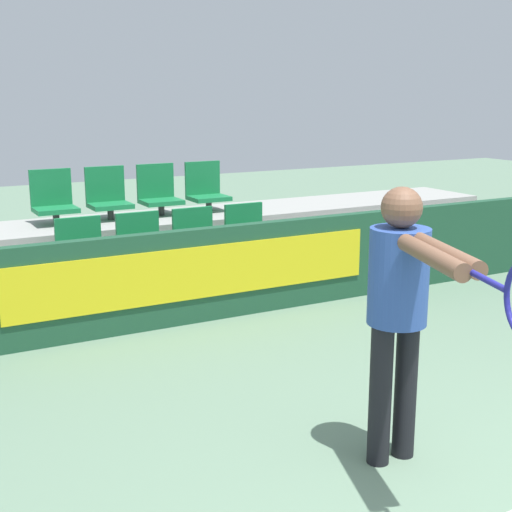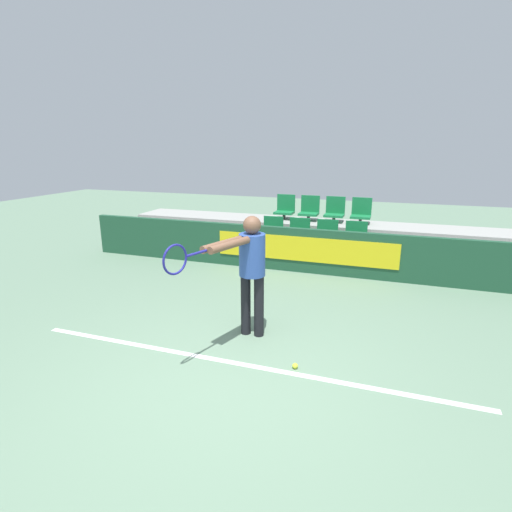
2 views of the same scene
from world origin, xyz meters
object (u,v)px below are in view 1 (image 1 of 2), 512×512
(stadium_chair_6, at_px, (159,193))
(tennis_player, at_px, (403,298))
(stadium_chair_1, at_px, (141,246))
(stadium_chair_3, at_px, (248,235))
(stadium_chair_4, at_px, (53,200))
(stadium_chair_7, at_px, (206,190))
(stadium_chair_5, at_px, (108,196))
(stadium_chair_2, at_px, (197,240))
(stadium_chair_0, at_px, (82,252))

(stadium_chair_6, xyz_separation_m, tennis_player, (-0.39, -4.76, 0.03))
(stadium_chair_1, height_order, stadium_chair_3, same)
(stadium_chair_4, xyz_separation_m, stadium_chair_7, (1.79, 0.00, 0.00))
(stadium_chair_3, xyz_separation_m, stadium_chair_4, (-1.79, 1.06, 0.36))
(stadium_chair_5, bearing_deg, stadium_chair_4, 180.00)
(stadium_chair_3, bearing_deg, stadium_chair_7, 90.00)
(stadium_chair_3, bearing_deg, tennis_player, -104.98)
(stadium_chair_1, xyz_separation_m, stadium_chair_6, (0.60, 1.06, 0.36))
(stadium_chair_3, relative_size, stadium_chair_7, 1.00)
(stadium_chair_7, relative_size, tennis_player, 0.36)
(stadium_chair_2, height_order, stadium_chair_3, same)
(stadium_chair_3, distance_m, stadium_chair_4, 2.11)
(stadium_chair_4, distance_m, stadium_chair_7, 1.79)
(stadium_chair_4, relative_size, stadium_chair_6, 1.00)
(stadium_chair_6, bearing_deg, stadium_chair_1, -119.39)
(stadium_chair_4, distance_m, stadium_chair_6, 1.19)
(stadium_chair_6, distance_m, tennis_player, 4.78)
(stadium_chair_1, height_order, stadium_chair_2, same)
(stadium_chair_1, relative_size, stadium_chair_7, 1.00)
(stadium_chair_0, height_order, tennis_player, tennis_player)
(stadium_chair_7, bearing_deg, tennis_player, -101.76)
(stadium_chair_0, xyz_separation_m, stadium_chair_4, (0.00, 1.06, 0.36))
(stadium_chair_0, distance_m, stadium_chair_5, 1.27)
(stadium_chair_7, bearing_deg, stadium_chair_5, 180.00)
(stadium_chair_1, bearing_deg, stadium_chair_0, 180.00)
(stadium_chair_4, bearing_deg, stadium_chair_6, 0.00)
(stadium_chair_1, bearing_deg, stadium_chair_2, 0.00)
(stadium_chair_0, distance_m, stadium_chair_3, 1.79)
(stadium_chair_4, height_order, tennis_player, tennis_player)
(stadium_chair_0, bearing_deg, stadium_chair_6, 41.59)
(stadium_chair_2, distance_m, tennis_player, 3.74)
(stadium_chair_5, relative_size, tennis_player, 0.36)
(stadium_chair_3, relative_size, stadium_chair_5, 1.00)
(stadium_chair_3, xyz_separation_m, stadium_chair_7, (0.00, 1.06, 0.36))
(stadium_chair_2, xyz_separation_m, stadium_chair_4, (-1.19, 1.06, 0.36))
(stadium_chair_0, height_order, stadium_chair_3, same)
(stadium_chair_2, relative_size, stadium_chair_4, 1.00)
(stadium_chair_1, bearing_deg, stadium_chair_4, 119.39)
(stadium_chair_2, distance_m, stadium_chair_5, 1.27)
(stadium_chair_5, distance_m, stadium_chair_7, 1.19)
(stadium_chair_3, xyz_separation_m, stadium_chair_6, (-0.60, 1.06, 0.36))
(stadium_chair_2, height_order, tennis_player, tennis_player)
(stadium_chair_2, relative_size, stadium_chair_5, 1.00)
(stadium_chair_5, height_order, stadium_chair_6, same)
(stadium_chair_2, height_order, stadium_chair_4, stadium_chair_4)
(stadium_chair_2, relative_size, tennis_player, 0.36)
(stadium_chair_0, bearing_deg, stadium_chair_2, 0.00)
(stadium_chair_0, bearing_deg, stadium_chair_1, 0.00)
(stadium_chair_4, xyz_separation_m, stadium_chair_6, (1.19, 0.00, 0.00))
(stadium_chair_4, xyz_separation_m, tennis_player, (0.80, -4.76, 0.03))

